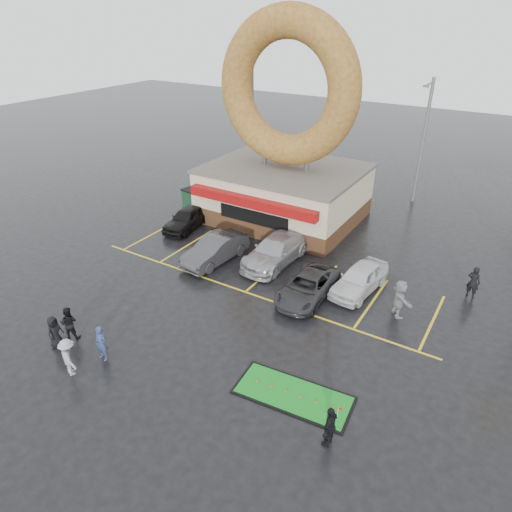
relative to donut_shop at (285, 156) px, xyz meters
The scene contains 18 objects.
ground 14.04m from the donut_shop, 76.98° to the right, with size 120.00×120.00×0.00m, color black.
donut_shop is the anchor object (origin of this frame).
streetlight_left 9.87m from the donut_shop, 135.22° to the left, with size 0.40×2.21×9.00m.
streetlight_mid 10.59m from the donut_shop, 48.62° to the left, with size 0.40×2.21×9.00m.
car_black 7.76m from the donut_shop, 133.00° to the right, with size 1.68×4.18×1.42m, color black.
car_dgrey 8.51m from the donut_shop, 92.30° to the right, with size 1.60×4.60×1.51m, color #333235.
car_silver 7.51m from the donut_shop, 65.06° to the right, with size 2.16×5.32×1.54m, color #9A9B9F.
car_grey 10.91m from the donut_shop, 54.25° to the right, with size 2.09×4.53×1.26m, color #2D2D2F.
car_white 10.84m from the donut_shop, 38.16° to the right, with size 1.70×4.23×1.44m, color silver.
person_blue 17.49m from the donut_shop, 87.65° to the right, with size 0.60×0.39×1.64m, color navy.
person_blackjkt 17.33m from the donut_shop, 95.57° to the right, with size 0.78×0.61×1.60m, color black.
person_hoodie 18.74m from the donut_shop, 89.12° to the right, with size 1.09×0.63×1.69m, color #99999B.
person_bystander 18.03m from the donut_shop, 95.54° to the right, with size 0.74×0.48×1.52m, color black.
person_cameraman 19.54m from the donut_shop, 56.52° to the right, with size 0.97×0.40×1.65m, color black.
person_walker_near 13.22m from the donut_shop, 35.45° to the right, with size 1.80×0.57×1.94m, color gray.
person_walker_far 14.11m from the donut_shop, 16.10° to the right, with size 0.64×0.42×1.76m, color black.
dumpster 7.67m from the donut_shop, 164.17° to the right, with size 1.80×1.20×1.30m, color #194326.
putting_green 17.58m from the donut_shop, 59.82° to the right, with size 4.70×2.36×0.57m.
Camera 1 is at (11.10, -13.41, 13.18)m, focal length 32.00 mm.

